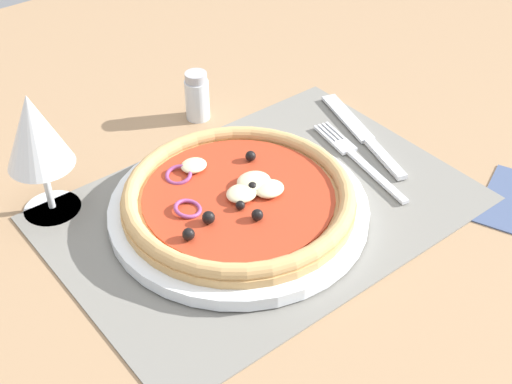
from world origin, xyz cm
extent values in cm
cube|color=#9E7A56|center=(0.00, 0.00, -1.20)|extent=(190.00, 140.00, 2.40)
cube|color=slate|center=(0.00, 0.00, 0.20)|extent=(45.84, 32.29, 0.40)
cylinder|color=white|center=(-2.88, 0.51, 1.14)|extent=(28.71, 28.71, 1.48)
cylinder|color=tan|center=(-2.88, 0.51, 2.38)|extent=(25.71, 25.71, 1.00)
torus|color=tan|center=(-2.88, 0.51, 3.24)|extent=(25.46, 25.46, 1.80)
cylinder|color=#B7381E|center=(-2.88, 0.51, 3.03)|extent=(21.08, 21.08, 0.30)
ellipsoid|color=beige|center=(-2.86, 0.50, 3.69)|extent=(3.43, 3.09, 1.03)
ellipsoid|color=beige|center=(-3.98, 7.45, 3.63)|extent=(3.05, 2.75, 0.92)
ellipsoid|color=beige|center=(0.35, -1.22, 3.68)|extent=(3.37, 3.03, 1.01)
ellipsoid|color=beige|center=(-0.60, 0.73, 3.76)|extent=(3.89, 3.50, 1.17)
sphere|color=black|center=(-4.18, -1.50, 3.68)|extent=(1.02, 1.02, 1.02)
sphere|color=black|center=(-8.06, -1.18, 3.86)|extent=(1.37, 1.37, 1.37)
sphere|color=black|center=(-3.83, -3.95, 3.80)|extent=(1.25, 1.25, 1.25)
sphere|color=black|center=(-11.10, -1.99, 3.82)|extent=(1.29, 1.29, 1.29)
sphere|color=black|center=(0.16, 0.94, 3.73)|extent=(1.10, 1.10, 1.10)
sphere|color=black|center=(2.07, 4.68, 3.79)|extent=(1.22, 1.22, 1.22)
sphere|color=black|center=(-1.35, -0.14, 3.78)|extent=(1.21, 1.21, 1.21)
torus|color=#8E3D75|center=(-0.45, 0.92, 3.43)|extent=(3.11, 3.08, 1.22)
torus|color=#8E3D75|center=(-6.18, 7.28, 3.43)|extent=(3.16, 3.11, 1.24)
torus|color=#8E3D75|center=(-8.68, 1.76, 3.43)|extent=(3.12, 3.07, 1.26)
cube|color=silver|center=(13.96, -4.36, 0.62)|extent=(2.90, 11.14, 0.44)
cube|color=silver|center=(15.20, 2.37, 0.62)|extent=(2.62, 2.88, 0.44)
cube|color=silver|center=(16.70, 5.57, 0.62)|extent=(1.10, 4.31, 0.44)
cube|color=silver|center=(16.11, 5.68, 0.62)|extent=(1.10, 4.31, 0.44)
cube|color=silver|center=(15.52, 5.79, 0.62)|extent=(1.10, 4.31, 0.44)
cube|color=silver|center=(14.93, 5.89, 0.62)|extent=(1.10, 4.31, 0.44)
cube|color=silver|center=(17.23, -2.63, 0.71)|extent=(3.72, 8.41, 0.62)
cube|color=silver|center=(20.18, 6.93, 0.62)|extent=(5.33, 11.67, 0.44)
cylinder|color=silver|center=(-18.55, 14.70, 0.20)|extent=(6.40, 6.40, 0.40)
cylinder|color=silver|center=(-18.55, 14.70, 3.40)|extent=(0.80, 0.80, 6.00)
cone|color=silver|center=(-18.55, 14.70, 10.65)|extent=(7.20, 7.20, 8.50)
cone|color=red|center=(-18.55, 14.70, 9.75)|extent=(5.19, 5.19, 5.89)
cylinder|color=silver|center=(5.29, 20.17, 2.75)|extent=(3.20, 3.20, 5.50)
cylinder|color=#ADADB2|center=(5.29, 20.17, 6.10)|extent=(2.88, 2.88, 1.20)
camera|label=1|loc=(-38.08, -46.70, 50.97)|focal=48.98mm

